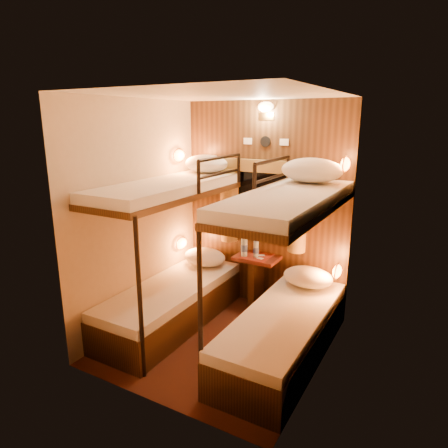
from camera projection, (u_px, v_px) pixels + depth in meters
The scene contains 22 objects.
floor at pixel (221, 341), 4.07m from camera, with size 2.10×2.10×0.00m, color #391A0F.
ceiling at pixel (220, 94), 3.46m from camera, with size 2.10×2.10×0.00m, color silver.
wall_back at pixel (265, 207), 4.65m from camera, with size 2.40×2.40×0.00m, color #C6B293.
wall_front at pixel (148, 260), 2.88m from camera, with size 2.40×2.40×0.00m, color #C6B293.
wall_left at pixel (139, 215), 4.24m from camera, with size 2.40×2.40×0.00m, color #C6B293.
wall_right at pixel (325, 243), 3.29m from camera, with size 2.40×2.40×0.00m, color #C6B293.
back_panel at pixel (265, 207), 4.64m from camera, with size 2.00×0.03×2.40m, color #311D0D.
bunk_left at pixel (172, 276), 4.30m from camera, with size 0.72×1.90×1.82m.
bunk_right at pixel (285, 302), 3.68m from camera, with size 0.72×1.90×1.82m.
window at pixel (263, 209), 4.62m from camera, with size 1.00×0.12×0.79m.
curtains at pixel (262, 203), 4.57m from camera, with size 1.10×0.22×1.00m.
back_fixtures at pixel (266, 114), 4.35m from camera, with size 0.54×0.09×0.48m.
reading_lamps at pixel (252, 209), 4.35m from camera, with size 2.00×0.20×1.25m.
table at pixel (256, 275), 4.68m from camera, with size 0.50×0.34×0.66m.
bottle_left at pixel (244, 247), 4.60m from camera, with size 0.08×0.08×0.27m.
bottle_right at pixel (256, 249), 4.58m from camera, with size 0.06×0.06×0.22m.
sachet_a at pixel (260, 258), 4.55m from camera, with size 0.07×0.06×0.01m, color silver.
sachet_b at pixel (261, 255), 4.65m from camera, with size 0.08×0.06×0.01m, color silver.
pillow_lower_left at pixel (205, 257), 4.87m from camera, with size 0.54×0.38×0.21m, color silver.
pillow_lower_right at pixel (308, 277), 4.25m from camera, with size 0.53×0.38×0.21m, color silver.
pillow_upper_left at pixel (206, 164), 4.63m from camera, with size 0.53×0.38×0.21m, color silver.
pillow_upper_right at pixel (312, 170), 3.90m from camera, with size 0.61×0.44×0.24m, color silver.
Camera 1 is at (1.82, -3.15, 2.19)m, focal length 32.00 mm.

